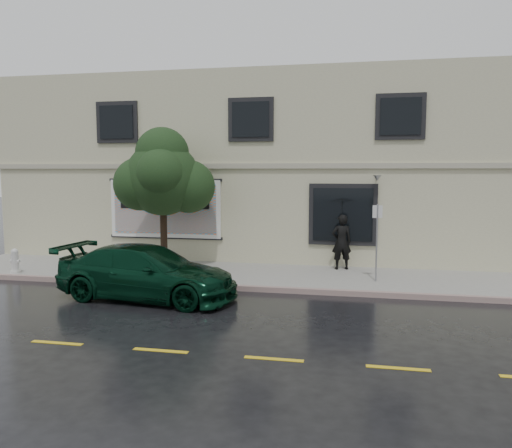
% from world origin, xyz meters
% --- Properties ---
extents(ground, '(90.00, 90.00, 0.00)m').
position_xyz_m(ground, '(0.00, 0.00, 0.00)').
color(ground, black).
rests_on(ground, ground).
extents(sidewalk, '(20.00, 3.50, 0.15)m').
position_xyz_m(sidewalk, '(0.00, 3.25, 0.07)').
color(sidewalk, '#999791').
rests_on(sidewalk, ground).
extents(curb, '(20.00, 0.18, 0.16)m').
position_xyz_m(curb, '(0.00, 1.50, 0.07)').
color(curb, gray).
rests_on(curb, ground).
extents(road_marking, '(19.00, 0.12, 0.01)m').
position_xyz_m(road_marking, '(0.00, -3.50, 0.01)').
color(road_marking, gold).
rests_on(road_marking, ground).
extents(building, '(20.00, 8.12, 7.00)m').
position_xyz_m(building, '(0.00, 9.00, 3.50)').
color(building, beige).
rests_on(building, ground).
extents(billboard, '(4.30, 0.16, 2.20)m').
position_xyz_m(billboard, '(-3.20, 4.92, 2.05)').
color(billboard, white).
rests_on(billboard, ground).
extents(car, '(5.16, 2.73, 1.44)m').
position_xyz_m(car, '(-1.84, 0.14, 0.72)').
color(car, black).
rests_on(car, ground).
extents(pedestrian, '(0.76, 0.60, 1.84)m').
position_xyz_m(pedestrian, '(3.19, 4.49, 1.07)').
color(pedestrian, black).
rests_on(pedestrian, sidewalk).
extents(umbrella, '(1.19, 1.19, 0.72)m').
position_xyz_m(umbrella, '(3.19, 4.49, 2.35)').
color(umbrella, black).
rests_on(umbrella, pedestrian).
extents(street_tree, '(2.46, 2.46, 4.26)m').
position_xyz_m(street_tree, '(-2.68, 3.46, 3.16)').
color(street_tree, black).
rests_on(street_tree, sidewalk).
extents(fire_hydrant, '(0.33, 0.31, 0.80)m').
position_xyz_m(fire_hydrant, '(-7.11, 1.80, 0.54)').
color(fire_hydrant, silver).
rests_on(fire_hydrant, sidewalk).
extents(sign_pole, '(0.28, 0.05, 2.31)m').
position_xyz_m(sign_pole, '(4.26, 2.83, 1.56)').
color(sign_pole, gray).
rests_on(sign_pole, sidewalk).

